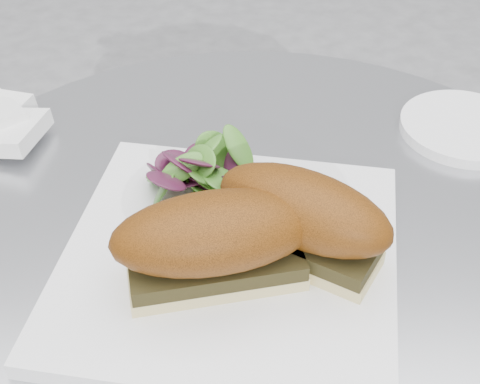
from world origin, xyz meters
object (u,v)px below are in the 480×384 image
object	(u,v)px
sandwich_right	(303,217)
saucer	(464,127)
plate	(230,259)
sandwich_left	(215,241)

from	to	relation	value
sandwich_right	saucer	bearing A→B (deg)	76.90
plate	sandwich_right	bearing A→B (deg)	-4.18
sandwich_left	plate	bearing A→B (deg)	58.78
plate	saucer	bearing A→B (deg)	36.73
plate	sandwich_left	distance (m)	0.06
sandwich_left	sandwich_right	bearing A→B (deg)	9.53
plate	sandwich_left	bearing A→B (deg)	-111.50
sandwich_left	sandwich_right	distance (m)	0.08
sandwich_right	saucer	world-z (taller)	sandwich_right
plate	saucer	distance (m)	0.32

